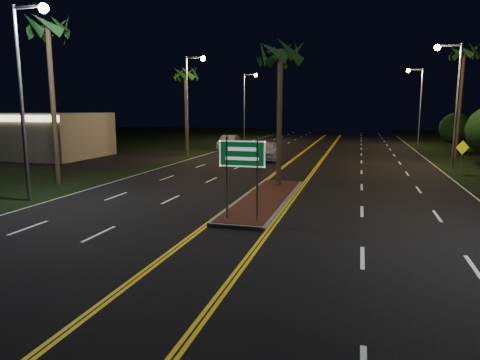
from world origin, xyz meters
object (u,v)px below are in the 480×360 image
(palm_right_far, at_px, (464,54))
(car_far, at_px, (229,141))
(highway_sign, at_px, (242,162))
(palm_median, at_px, (280,54))
(shrub_far, at_px, (456,129))
(car_near, at_px, (267,149))
(streetlight_left_mid, at_px, (191,94))
(streetlight_left_far, at_px, (247,99))
(palm_left_near, at_px, (48,29))
(commercial_building, at_px, (20,135))
(streetlight_left_near, at_px, (27,81))
(palm_left_far, at_px, (185,74))
(warning_sign, at_px, (462,153))
(median_island, at_px, (265,199))
(streetlight_right_mid, at_px, (452,91))
(streetlight_right_far, at_px, (418,97))

(palm_right_far, distance_m, car_far, 23.73)
(highway_sign, distance_m, palm_median, 9.11)
(highway_sign, xyz_separation_m, shrub_far, (13.80, 33.20, -0.07))
(car_near, bearing_deg, streetlight_left_mid, 167.42)
(streetlight_left_far, xyz_separation_m, palm_left_near, (-1.89, -36.00, 3.02))
(commercial_building, bearing_deg, palm_left_near, -41.61)
(commercial_building, bearing_deg, car_near, 7.97)
(highway_sign, relative_size, palm_left_near, 0.33)
(streetlight_left_near, height_order, streetlight_left_far, same)
(streetlight_left_far, relative_size, palm_median, 1.08)
(palm_left_far, height_order, palm_right_far, palm_right_far)
(streetlight_left_far, distance_m, palm_right_far, 27.50)
(streetlight_left_near, height_order, car_near, streetlight_left_near)
(car_far, bearing_deg, palm_right_far, -7.75)
(streetlight_left_mid, distance_m, car_near, 8.73)
(car_near, height_order, warning_sign, warning_sign)
(highway_sign, distance_m, car_near, 20.69)
(streetlight_left_far, bearing_deg, car_near, -70.70)
(streetlight_left_far, xyz_separation_m, car_far, (1.22, -12.40, -4.78))
(median_island, distance_m, car_near, 16.53)
(streetlight_left_far, bearing_deg, streetlight_left_mid, -90.00)
(palm_left_near, xyz_separation_m, warning_sign, (23.49, 11.03, -7.23))
(commercial_building, height_order, streetlight_left_mid, streetlight_left_mid)
(streetlight_left_mid, distance_m, streetlight_left_far, 20.00)
(streetlight_right_mid, height_order, palm_right_far, palm_right_far)
(palm_left_near, relative_size, palm_left_far, 1.11)
(palm_right_far, bearing_deg, streetlight_left_near, -132.00)
(car_near, bearing_deg, palm_median, -81.38)
(streetlight_left_near, xyz_separation_m, car_far, (1.22, 27.60, -4.78))
(streetlight_right_far, distance_m, warning_sign, 23.35)
(palm_left_far, height_order, car_near, palm_left_far)
(streetlight_right_mid, bearing_deg, highway_sign, -118.93)
(car_near, bearing_deg, highway_sign, -86.81)
(palm_left_near, relative_size, warning_sign, 4.35)
(palm_left_far, bearing_deg, median_island, -58.64)
(warning_sign, bearing_deg, streetlight_right_far, 67.88)
(median_island, xyz_separation_m, palm_left_near, (-12.50, 1.00, 8.60))
(palm_median, bearing_deg, streetlight_right_far, 71.38)
(median_island, distance_m, palm_median, 8.00)
(car_far, bearing_deg, car_near, -57.87)
(commercial_building, relative_size, streetlight_right_far, 1.67)
(streetlight_left_near, relative_size, streetlight_right_mid, 1.00)
(highway_sign, bearing_deg, shrub_far, 67.43)
(median_island, xyz_separation_m, streetlight_left_near, (-10.61, -3.00, 5.57))
(streetlight_left_near, xyz_separation_m, palm_left_near, (-1.89, 4.00, 3.02))
(palm_left_far, relative_size, warning_sign, 3.90)
(streetlight_right_far, bearing_deg, streetlight_left_near, -119.19)
(highway_sign, height_order, warning_sign, highway_sign)
(warning_sign, bearing_deg, palm_right_far, 57.57)
(streetlight_left_mid, distance_m, palm_left_far, 5.01)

